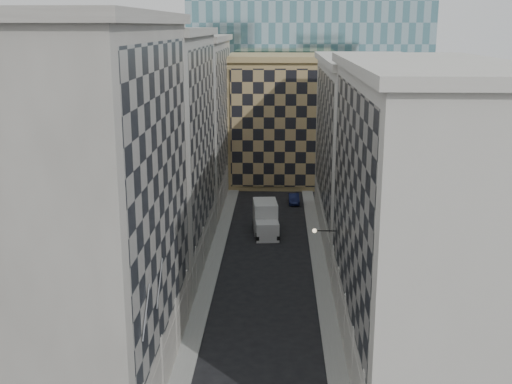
# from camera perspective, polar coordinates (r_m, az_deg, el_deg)

# --- Properties ---
(sidewalk_west) EXTENTS (1.50, 100.00, 0.15)m
(sidewalk_west) POSITION_cam_1_polar(r_m,az_deg,el_deg) (62.08, -4.02, -7.02)
(sidewalk_west) COLOR gray
(sidewalk_west) RESTS_ON ground
(sidewalk_east) EXTENTS (1.50, 100.00, 0.15)m
(sidewalk_east) POSITION_cam_1_polar(r_m,az_deg,el_deg) (61.89, 5.77, -7.13)
(sidewalk_east) COLOR gray
(sidewalk_east) RESTS_ON ground
(bldg_left_a) EXTENTS (10.80, 22.80, 23.70)m
(bldg_left_a) POSITION_cam_1_polar(r_m,az_deg,el_deg) (41.72, -14.76, -1.30)
(bldg_left_a) COLOR gray
(bldg_left_a) RESTS_ON ground
(bldg_left_b) EXTENTS (10.80, 22.80, 22.70)m
(bldg_left_b) POSITION_cam_1_polar(r_m,az_deg,el_deg) (62.65, -9.05, 3.76)
(bldg_left_b) COLOR #99988E
(bldg_left_b) RESTS_ON ground
(bldg_left_c) EXTENTS (10.80, 22.80, 21.70)m
(bldg_left_c) POSITION_cam_1_polar(r_m,az_deg,el_deg) (84.13, -6.21, 6.25)
(bldg_left_c) COLOR gray
(bldg_left_c) RESTS_ON ground
(bldg_right_a) EXTENTS (10.80, 26.80, 20.70)m
(bldg_right_a) POSITION_cam_1_polar(r_m,az_deg,el_deg) (45.27, 14.41, -2.01)
(bldg_right_a) COLOR beige
(bldg_right_a) RESTS_ON ground
(bldg_right_b) EXTENTS (10.80, 28.80, 19.70)m
(bldg_right_b) POSITION_cam_1_polar(r_m,az_deg,el_deg) (71.27, 9.92, 3.81)
(bldg_right_b) COLOR beige
(bldg_right_b) RESTS_ON ground
(tan_block) EXTENTS (16.80, 14.80, 18.80)m
(tan_block) POSITION_cam_1_polar(r_m,az_deg,el_deg) (96.23, 2.57, 6.53)
(tan_block) COLOR tan
(tan_block) RESTS_ON ground
(church_tower) EXTENTS (7.20, 7.20, 51.50)m
(church_tower) POSITION_cam_1_polar(r_m,az_deg,el_deg) (109.47, 1.53, 16.70)
(church_tower) COLOR #312B26
(church_tower) RESTS_ON ground
(flagpoles_left) EXTENTS (0.10, 6.33, 2.33)m
(flagpoles_left) POSITION_cam_1_polar(r_m,az_deg,el_deg) (37.23, -9.13, -9.20)
(flagpoles_left) COLOR gray
(flagpoles_left) RESTS_ON ground
(bracket_lamp) EXTENTS (1.98, 0.36, 0.36)m
(bracket_lamp) POSITION_cam_1_polar(r_m,az_deg,el_deg) (54.12, 5.41, -3.45)
(bracket_lamp) COLOR black
(bracket_lamp) RESTS_ON ground
(box_truck) EXTENTS (3.20, 6.63, 3.52)m
(box_truck) POSITION_cam_1_polar(r_m,az_deg,el_deg) (72.65, 0.87, -2.52)
(box_truck) COLOR silver
(box_truck) RESTS_ON ground
(dark_car) EXTENTS (1.47, 3.97, 1.30)m
(dark_car) POSITION_cam_1_polar(r_m,az_deg,el_deg) (85.19, 3.38, -0.58)
(dark_car) COLOR #0F153A
(dark_car) RESTS_ON ground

